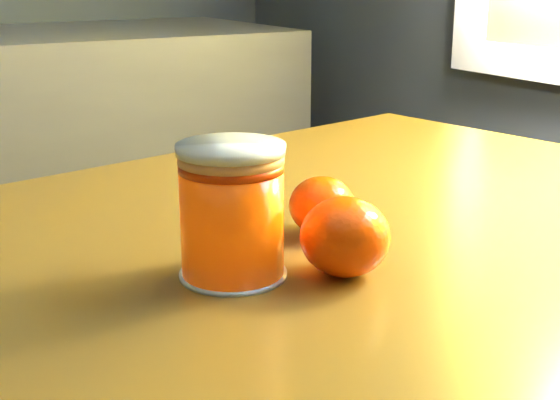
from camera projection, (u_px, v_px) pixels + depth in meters
table at (305, 372)px, 0.67m from camera, size 1.22×0.96×0.82m
juice_glass at (232, 212)px, 0.59m from camera, size 0.08×0.08×0.10m
orange_front at (345, 237)px, 0.60m from camera, size 0.08×0.08×0.06m
orange_back at (322, 205)px, 0.69m from camera, size 0.08×0.08×0.05m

